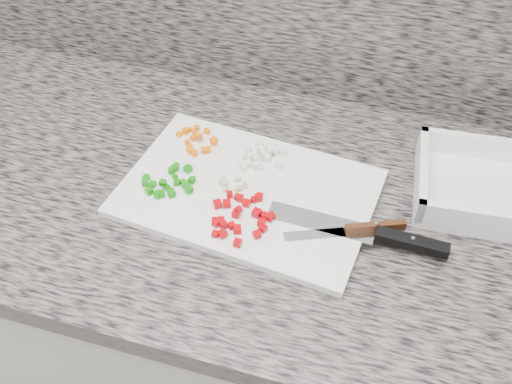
# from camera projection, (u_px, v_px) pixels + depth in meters

# --- Properties ---
(cabinet) EXTENTS (3.92, 0.62, 0.86)m
(cabinet) POSITION_uv_depth(u_px,v_px,m) (236.00, 328.00, 1.32)
(cabinet) COLOR beige
(cabinet) RESTS_ON ground
(countertop) EXTENTS (3.96, 0.64, 0.04)m
(countertop) POSITION_uv_depth(u_px,v_px,m) (229.00, 194.00, 0.99)
(countertop) COLOR #6A645D
(countertop) RESTS_ON cabinet
(cutting_board) EXTENTS (0.44, 0.32, 0.01)m
(cutting_board) POSITION_uv_depth(u_px,v_px,m) (248.00, 192.00, 0.96)
(cutting_board) COLOR white
(cutting_board) RESTS_ON countertop
(carrot_pile) EXTENTS (0.08, 0.08, 0.02)m
(carrot_pile) POSITION_uv_depth(u_px,v_px,m) (197.00, 140.00, 1.03)
(carrot_pile) COLOR orange
(carrot_pile) RESTS_ON cutting_board
(onion_pile) EXTENTS (0.08, 0.08, 0.02)m
(onion_pile) POSITION_uv_depth(u_px,v_px,m) (261.00, 154.00, 1.00)
(onion_pile) COLOR white
(onion_pile) RESTS_ON cutting_board
(green_pepper_pile) EXTENTS (0.09, 0.09, 0.02)m
(green_pepper_pile) POSITION_uv_depth(u_px,v_px,m) (171.00, 183.00, 0.96)
(green_pepper_pile) COLOR #12810B
(green_pepper_pile) RESTS_ON cutting_board
(red_pepper_pile) EXTENTS (0.11, 0.11, 0.02)m
(red_pepper_pile) POSITION_uv_depth(u_px,v_px,m) (241.00, 216.00, 0.91)
(red_pepper_pile) COLOR #BC0208
(red_pepper_pile) RESTS_ON cutting_board
(garlic_pile) EXTENTS (0.05, 0.04, 0.01)m
(garlic_pile) POSITION_uv_depth(u_px,v_px,m) (232.00, 184.00, 0.96)
(garlic_pile) COLOR beige
(garlic_pile) RESTS_ON cutting_board
(chef_knife) EXTENTS (0.28, 0.05, 0.02)m
(chef_knife) POSITION_uv_depth(u_px,v_px,m) (380.00, 235.00, 0.88)
(chef_knife) COLOR white
(chef_knife) RESTS_ON cutting_board
(paring_knife) EXTENTS (0.18, 0.09, 0.02)m
(paring_knife) POSITION_uv_depth(u_px,v_px,m) (360.00, 229.00, 0.89)
(paring_knife) COLOR white
(paring_knife) RESTS_ON cutting_board
(tray) EXTENTS (0.28, 0.21, 0.06)m
(tray) POSITION_uv_depth(u_px,v_px,m) (498.00, 191.00, 0.95)
(tray) COLOR white
(tray) RESTS_ON countertop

